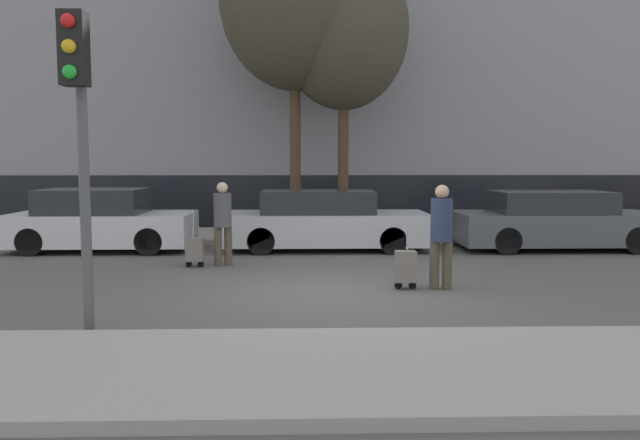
{
  "coord_description": "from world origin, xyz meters",
  "views": [
    {
      "loc": [
        -0.46,
        -9.42,
        2.0
      ],
      "look_at": [
        -0.15,
        1.8,
        0.95
      ],
      "focal_mm": 35.0,
      "sensor_mm": 36.0,
      "label": 1
    }
  ],
  "objects_px": {
    "parked_car_1": "(324,222)",
    "parked_car_2": "(555,222)",
    "trolley_right": "(406,267)",
    "traffic_light": "(78,108)",
    "pedestrian_right": "(441,231)",
    "trolley_left": "(195,250)",
    "bare_tree_down_street": "(344,31)",
    "parked_car_0": "(100,222)",
    "pedestrian_left": "(223,219)"
  },
  "relations": [
    {
      "from": "parked_car_2",
      "to": "traffic_light",
      "type": "bearing_deg",
      "value": -139.73
    },
    {
      "from": "trolley_right",
      "to": "pedestrian_left",
      "type": "bearing_deg",
      "value": 143.46
    },
    {
      "from": "pedestrian_left",
      "to": "pedestrian_right",
      "type": "bearing_deg",
      "value": -52.31
    },
    {
      "from": "parked_car_0",
      "to": "traffic_light",
      "type": "bearing_deg",
      "value": -73.5
    },
    {
      "from": "parked_car_0",
      "to": "trolley_left",
      "type": "relative_size",
      "value": 3.68
    },
    {
      "from": "parked_car_2",
      "to": "pedestrian_right",
      "type": "distance_m",
      "value": 5.76
    },
    {
      "from": "parked_car_1",
      "to": "trolley_right",
      "type": "height_order",
      "value": "parked_car_1"
    },
    {
      "from": "pedestrian_left",
      "to": "traffic_light",
      "type": "relative_size",
      "value": 0.44
    },
    {
      "from": "parked_car_2",
      "to": "trolley_right",
      "type": "relative_size",
      "value": 3.99
    },
    {
      "from": "trolley_right",
      "to": "bare_tree_down_street",
      "type": "relative_size",
      "value": 0.16
    },
    {
      "from": "traffic_light",
      "to": "parked_car_2",
      "type": "bearing_deg",
      "value": 40.27
    },
    {
      "from": "traffic_light",
      "to": "pedestrian_left",
      "type": "bearing_deg",
      "value": 79.1
    },
    {
      "from": "pedestrian_left",
      "to": "trolley_right",
      "type": "bearing_deg",
      "value": -56.28
    },
    {
      "from": "parked_car_0",
      "to": "traffic_light",
      "type": "xyz_separation_m",
      "value": [
        2.1,
        -7.11,
        1.94
      ]
    },
    {
      "from": "parked_car_0",
      "to": "pedestrian_right",
      "type": "relative_size",
      "value": 2.46
    },
    {
      "from": "parked_car_2",
      "to": "traffic_light",
      "type": "distance_m",
      "value": 11.02
    },
    {
      "from": "parked_car_1",
      "to": "trolley_left",
      "type": "relative_size",
      "value": 4.18
    },
    {
      "from": "parked_car_2",
      "to": "pedestrian_left",
      "type": "height_order",
      "value": "pedestrian_left"
    },
    {
      "from": "parked_car_2",
      "to": "bare_tree_down_street",
      "type": "distance_m",
      "value": 7.11
    },
    {
      "from": "traffic_light",
      "to": "pedestrian_right",
      "type": "bearing_deg",
      "value": 28.71
    },
    {
      "from": "trolley_right",
      "to": "traffic_light",
      "type": "relative_size",
      "value": 0.32
    },
    {
      "from": "trolley_left",
      "to": "bare_tree_down_street",
      "type": "height_order",
      "value": "bare_tree_down_street"
    },
    {
      "from": "parked_car_0",
      "to": "traffic_light",
      "type": "relative_size",
      "value": 1.11
    },
    {
      "from": "pedestrian_left",
      "to": "parked_car_2",
      "type": "bearing_deg",
      "value": -3.77
    },
    {
      "from": "parked_car_1",
      "to": "parked_car_2",
      "type": "xyz_separation_m",
      "value": [
        5.31,
        -0.09,
        -0.01
      ]
    },
    {
      "from": "parked_car_0",
      "to": "pedestrian_left",
      "type": "distance_m",
      "value": 3.77
    },
    {
      "from": "trolley_left",
      "to": "pedestrian_right",
      "type": "xyz_separation_m",
      "value": [
        4.22,
        -2.18,
        0.59
      ]
    },
    {
      "from": "parked_car_0",
      "to": "pedestrian_left",
      "type": "xyz_separation_m",
      "value": [
        3.05,
        -2.2,
        0.26
      ]
    },
    {
      "from": "parked_car_1",
      "to": "parked_car_2",
      "type": "distance_m",
      "value": 5.31
    },
    {
      "from": "parked_car_0",
      "to": "trolley_left",
      "type": "bearing_deg",
      "value": -43.24
    },
    {
      "from": "parked_car_1",
      "to": "traffic_light",
      "type": "height_order",
      "value": "traffic_light"
    },
    {
      "from": "parked_car_0",
      "to": "pedestrian_left",
      "type": "height_order",
      "value": "pedestrian_left"
    },
    {
      "from": "parked_car_2",
      "to": "traffic_light",
      "type": "relative_size",
      "value": 1.26
    },
    {
      "from": "parked_car_0",
      "to": "parked_car_1",
      "type": "height_order",
      "value": "parked_car_0"
    },
    {
      "from": "parked_car_1",
      "to": "pedestrian_left",
      "type": "distance_m",
      "value": 2.99
    },
    {
      "from": "parked_car_1",
      "to": "pedestrian_right",
      "type": "xyz_separation_m",
      "value": [
        1.69,
        -4.56,
        0.29
      ]
    },
    {
      "from": "trolley_left",
      "to": "bare_tree_down_street",
      "type": "xyz_separation_m",
      "value": [
        3.13,
        4.67,
        5.04
      ]
    },
    {
      "from": "pedestrian_right",
      "to": "traffic_light",
      "type": "relative_size",
      "value": 0.45
    },
    {
      "from": "traffic_light",
      "to": "bare_tree_down_street",
      "type": "relative_size",
      "value": 0.49
    },
    {
      "from": "pedestrian_right",
      "to": "bare_tree_down_street",
      "type": "distance_m",
      "value": 8.24
    },
    {
      "from": "trolley_right",
      "to": "traffic_light",
      "type": "xyz_separation_m",
      "value": [
        -4.1,
        -2.57,
        2.23
      ]
    },
    {
      "from": "pedestrian_left",
      "to": "traffic_light",
      "type": "height_order",
      "value": "traffic_light"
    },
    {
      "from": "trolley_left",
      "to": "pedestrian_right",
      "type": "bearing_deg",
      "value": -27.31
    },
    {
      "from": "parked_car_0",
      "to": "traffic_light",
      "type": "distance_m",
      "value": 7.66
    },
    {
      "from": "parked_car_1",
      "to": "traffic_light",
      "type": "distance_m",
      "value": 7.94
    },
    {
      "from": "parked_car_0",
      "to": "trolley_right",
      "type": "height_order",
      "value": "parked_car_0"
    },
    {
      "from": "parked_car_0",
      "to": "parked_car_2",
      "type": "xyz_separation_m",
      "value": [
        10.38,
        -0.1,
        -0.02
      ]
    },
    {
      "from": "pedestrian_right",
      "to": "bare_tree_down_street",
      "type": "relative_size",
      "value": 0.22
    },
    {
      "from": "pedestrian_right",
      "to": "parked_car_0",
      "type": "bearing_deg",
      "value": 148.98
    },
    {
      "from": "parked_car_2",
      "to": "trolley_left",
      "type": "distance_m",
      "value": 8.18
    }
  ]
}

